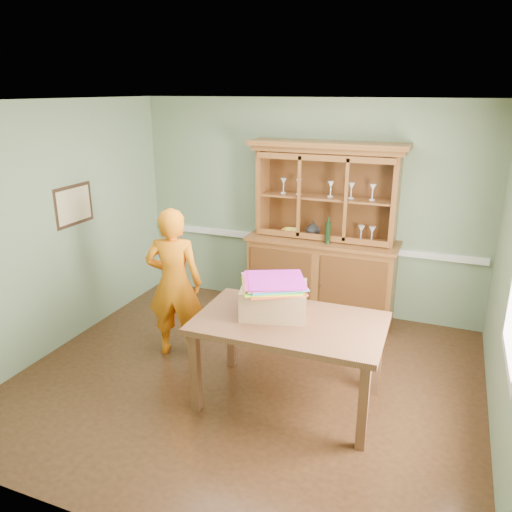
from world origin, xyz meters
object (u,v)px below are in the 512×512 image
at_px(person, 174,283).
at_px(cardboard_box, 274,300).
at_px(china_hutch, 322,258).
at_px(dining_table, 289,330).

bearing_deg(person, cardboard_box, 148.18).
distance_m(cardboard_box, person, 1.31).
xyz_separation_m(china_hutch, dining_table, (0.21, -1.95, -0.04)).
relative_size(china_hutch, cardboard_box, 3.77).
xyz_separation_m(china_hutch, person, (-1.23, -1.53, 0.05)).
relative_size(china_hutch, dining_table, 1.31).
relative_size(dining_table, cardboard_box, 2.88).
xyz_separation_m(china_hutch, cardboard_box, (0.03, -1.87, 0.20)).
bearing_deg(dining_table, person, 162.39).
bearing_deg(cardboard_box, china_hutch, 90.81).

